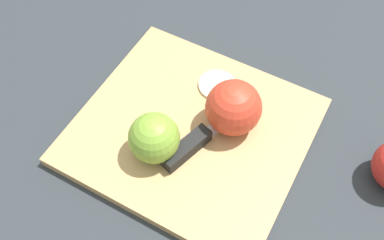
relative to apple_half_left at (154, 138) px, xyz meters
The scene contains 6 objects.
ground_plane 0.08m from the apple_half_left, 57.37° to the left, with size 4.00×4.00×0.00m, color #282D33.
cutting_board 0.07m from the apple_half_left, 57.37° to the left, with size 0.35×0.33×0.02m.
apple_half_left is the anchor object (origin of this frame).
apple_half_right 0.11m from the apple_half_left, 43.58° to the left, with size 0.08×0.08×0.08m.
knife 0.05m from the apple_half_left, 25.33° to the left, with size 0.09×0.15×0.02m.
apple_slice 0.15m from the apple_half_left, 72.60° to the left, with size 0.06×0.06×0.00m.
Camera 1 is at (0.12, -0.32, 0.54)m, focal length 42.00 mm.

